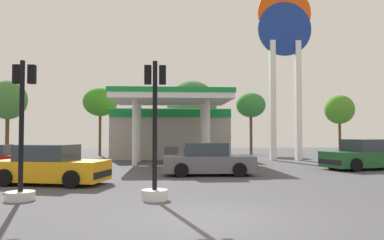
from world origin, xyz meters
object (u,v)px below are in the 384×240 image
Objects in this scene: car_3 at (50,166)px; tree_0 at (8,100)px; car_2 at (208,160)px; traffic_signal_0 at (155,153)px; station_pole_sign at (285,49)px; tree_1 at (100,102)px; tree_3 at (251,105)px; car_0 at (365,156)px; tree_2 at (192,105)px; tree_4 at (339,110)px; traffic_signal_1 at (22,153)px.

tree_0 is (-10.23, 20.73, 4.41)m from car_3.
car_2 is 6.99m from traffic_signal_0.
station_pole_sign is at bearing 43.07° from car_3.
car_3 is 0.66× the size of tree_0.
tree_1 reaches higher than tree_3.
tree_1 is (8.64, -1.04, -0.23)m from tree_0.
tree_1 is (-1.59, 19.69, 4.18)m from car_3.
station_pole_sign reaches higher than tree_1.
tree_1 is at bearing 115.54° from car_2.
station_pole_sign is 2.87× the size of car_3.
car_3 is 1.11× the size of traffic_signal_0.
car_0 is 1.08× the size of car_3.
tree_4 is (14.83, 2.22, -0.19)m from tree_2.
tree_3 is at bearing 17.48° from tree_2.
tree_2 is at bearing 83.44° from traffic_signal_0.
tree_0 is (-23.56, 8.28, -3.27)m from station_pole_sign.
tree_2 reaches higher than tree_3.
tree_0 is 1.17× the size of tree_3.
car_3 reaches higher than car_2.
tree_4 is at bearing 54.91° from traffic_signal_0.
station_pole_sign is 3.19× the size of traffic_signal_0.
tree_0 is 17.10m from tree_2.
traffic_signal_1 is (-6.24, -6.31, 0.68)m from car_2.
tree_2 is at bearing -162.52° from tree_3.
tree_3 is at bearing 70.95° from traffic_signal_0.
car_3 is 0.74× the size of tree_1.
station_pole_sign is at bearing 60.46° from traffic_signal_0.
traffic_signal_0 is 24.36m from tree_1.
car_3 is 0.67× the size of tree_2.
car_2 is at bearing -91.03° from tree_2.
car_0 is 0.73× the size of tree_2.
tree_2 reaches higher than traffic_signal_1.
car_2 is 24.88m from tree_0.
tree_0 reaches higher than tree_1.
station_pole_sign is 1.89× the size of tree_0.
station_pole_sign is at bearing -84.93° from tree_3.
tree_4 is at bearing 50.37° from car_2.
station_pole_sign reaches higher than tree_2.
station_pole_sign reaches higher than car_3.
tree_0 is 22.83m from tree_3.
car_2 is 0.69× the size of tree_1.
station_pole_sign is at bearing 50.56° from traffic_signal_1.
traffic_signal_0 is at bearing -141.78° from car_0.
traffic_signal_0 is at bearing -76.22° from tree_1.
car_2 is 19.31m from tree_3.
traffic_signal_1 is at bearing 176.42° from traffic_signal_0.
tree_2 is (16.99, -1.87, -0.53)m from tree_0.
tree_2 is (8.34, -0.83, -0.31)m from tree_1.
station_pole_sign is 25.18m from tree_0.
car_2 is at bearing -64.46° from tree_1.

